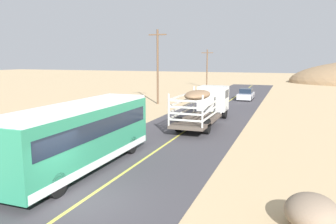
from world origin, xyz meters
name	(u,v)px	position (x,y,z in m)	size (l,w,h in m)	color
ground_plane	(82,202)	(0.00, 0.00, 0.00)	(240.00, 240.00, 0.00)	tan
road_surface	(82,202)	(0.00, 0.00, 0.01)	(8.00, 120.00, 0.02)	#423F44
road_centre_line	(82,201)	(0.00, 0.00, 0.02)	(0.16, 117.60, 0.00)	#D8CC4C
livestock_truck	(208,101)	(0.68, 17.36, 1.79)	(2.53, 9.70, 3.02)	silver
bus	(80,135)	(-2.25, 3.25, 1.75)	(2.54, 10.00, 3.21)	#2D8C66
car_far	(246,94)	(1.79, 34.32, 0.69)	(1.80, 4.40, 1.46)	silver
power_pole_mid	(158,65)	(-7.61, 26.49, 4.67)	(2.20, 0.24, 8.74)	brown
power_pole_far	(207,67)	(-7.61, 51.04, 3.79)	(2.20, 0.24, 7.03)	brown
boulder_mid_field	(312,212)	(8.10, 0.95, 0.55)	(1.71, 1.99, 1.09)	#84705B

